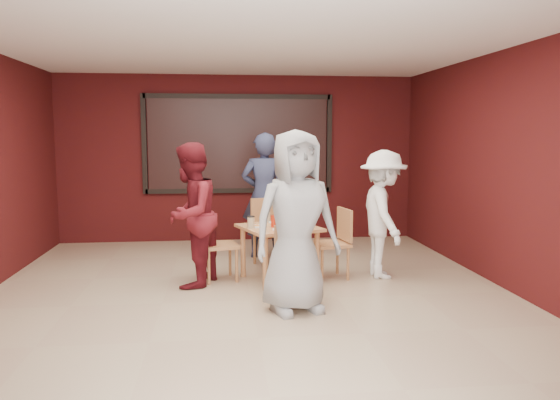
{
  "coord_description": "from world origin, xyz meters",
  "views": [
    {
      "loc": [
        -0.33,
        -5.81,
        1.81
      ],
      "look_at": [
        0.41,
        0.81,
        1.01
      ],
      "focal_mm": 35.0,
      "sensor_mm": 36.0,
      "label": 1
    }
  ],
  "objects": [
    {
      "name": "chair_front",
      "position": [
        0.47,
        0.03,
        0.47
      ],
      "size": [
        0.46,
        0.46,
        0.84
      ],
      "color": "#C9844E",
      "rests_on": "floor"
    },
    {
      "name": "diner_left",
      "position": [
        -0.68,
        0.67,
        0.86
      ],
      "size": [
        0.9,
        1.01,
        1.72
      ],
      "primitive_type": "imported",
      "rotation": [
        0.0,
        0.0,
        -1.92
      ],
      "color": "maroon",
      "rests_on": "floor"
    },
    {
      "name": "chair_back",
      "position": [
        0.35,
        1.63,
        0.52
      ],
      "size": [
        0.56,
        0.56,
        0.93
      ],
      "color": "#C9844E",
      "rests_on": "floor"
    },
    {
      "name": "dining_table",
      "position": [
        0.4,
        0.81,
        0.6
      ],
      "size": [
        1.1,
        1.1,
        0.83
      ],
      "color": "tan",
      "rests_on": "floor"
    },
    {
      "name": "window_blinds",
      "position": [
        0.0,
        3.45,
        1.65
      ],
      "size": [
        3.0,
        0.02,
        1.5
      ],
      "primitive_type": "cube",
      "color": "black"
    },
    {
      "name": "floor",
      "position": [
        0.0,
        0.0,
        0.0
      ],
      "size": [
        7.0,
        7.0,
        0.0
      ],
      "primitive_type": "plane",
      "color": "tan",
      "rests_on": "ground"
    },
    {
      "name": "chair_left",
      "position": [
        -0.41,
        0.87,
        0.5
      ],
      "size": [
        0.51,
        0.51,
        0.89
      ],
      "color": "#C9844E",
      "rests_on": "floor"
    },
    {
      "name": "diner_front",
      "position": [
        0.44,
        -0.4,
        0.93
      ],
      "size": [
        1.04,
        0.82,
        1.86
      ],
      "primitive_type": "imported",
      "rotation": [
        0.0,
        0.0,
        0.28
      ],
      "color": "#9A9A9A",
      "rests_on": "floor"
    },
    {
      "name": "chair_right",
      "position": [
        1.12,
        0.84,
        0.5
      ],
      "size": [
        0.49,
        0.49,
        0.88
      ],
      "color": "#C9844E",
      "rests_on": "floor"
    },
    {
      "name": "diner_back",
      "position": [
        0.32,
        2.13,
        0.92
      ],
      "size": [
        0.72,
        0.52,
        1.84
      ],
      "primitive_type": "imported",
      "rotation": [
        0.0,
        0.0,
        3.02
      ],
      "color": "#2F3555",
      "rests_on": "floor"
    },
    {
      "name": "diner_right",
      "position": [
        1.72,
        0.82,
        0.81
      ],
      "size": [
        0.62,
        1.06,
        1.62
      ],
      "primitive_type": "imported",
      "rotation": [
        0.0,
        0.0,
        1.55
      ],
      "color": "white",
      "rests_on": "floor"
    }
  ]
}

